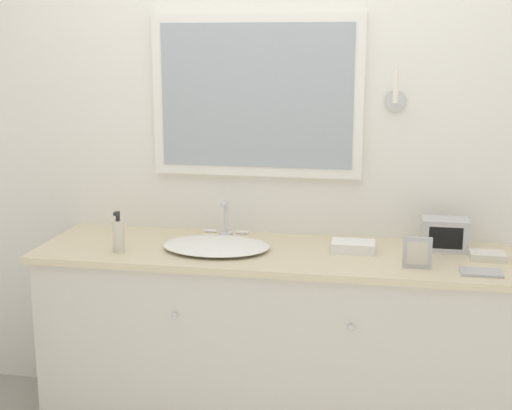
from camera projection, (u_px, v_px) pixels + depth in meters
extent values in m
cube|color=white|center=(284.00, 146.00, 3.32)|extent=(8.00, 0.06, 2.55)
cube|color=white|center=(257.00, 96.00, 3.24)|extent=(0.97, 0.04, 0.74)
cube|color=#9EA8B2|center=(256.00, 96.00, 3.22)|extent=(0.88, 0.01, 0.65)
cylinder|color=silver|center=(395.00, 101.00, 3.14)|extent=(0.09, 0.01, 0.09)
cylinder|color=silver|center=(395.00, 102.00, 3.10)|extent=(0.02, 0.10, 0.02)
cylinder|color=white|center=(396.00, 86.00, 3.03)|extent=(0.02, 0.02, 0.14)
cube|color=beige|center=(272.00, 346.00, 3.19)|extent=(2.00, 0.56, 0.83)
cube|color=beige|center=(273.00, 254.00, 3.10)|extent=(2.06, 0.59, 0.03)
sphere|color=silver|center=(174.00, 315.00, 2.93)|extent=(0.02, 0.02, 0.02)
sphere|color=silver|center=(351.00, 328.00, 2.80)|extent=(0.02, 0.02, 0.02)
ellipsoid|color=white|center=(216.00, 246.00, 3.11)|extent=(0.47, 0.35, 0.03)
cylinder|color=silver|center=(226.00, 235.00, 3.29)|extent=(0.06, 0.06, 0.03)
cylinder|color=silver|center=(226.00, 217.00, 3.27)|extent=(0.02, 0.02, 0.14)
cylinder|color=silver|center=(224.00, 204.00, 3.23)|extent=(0.02, 0.07, 0.02)
cylinder|color=white|center=(210.00, 231.00, 3.30)|extent=(0.06, 0.02, 0.02)
cylinder|color=white|center=(242.00, 232.00, 3.28)|extent=(0.05, 0.02, 0.02)
cylinder|color=beige|center=(119.00, 236.00, 3.06)|extent=(0.05, 0.05, 0.14)
cylinder|color=black|center=(118.00, 217.00, 3.04)|extent=(0.02, 0.02, 0.04)
cube|color=black|center=(117.00, 213.00, 3.02)|extent=(0.02, 0.03, 0.01)
cube|color=#BCBCC1|center=(445.00, 234.00, 3.09)|extent=(0.20, 0.13, 0.14)
cube|color=black|center=(446.00, 238.00, 3.03)|extent=(0.14, 0.01, 0.10)
cube|color=#B2B2B7|center=(417.00, 253.00, 2.83)|extent=(0.11, 0.01, 0.13)
cube|color=beige|center=(417.00, 253.00, 2.83)|extent=(0.08, 0.00, 0.09)
cube|color=silver|center=(487.00, 256.00, 2.97)|extent=(0.14, 0.11, 0.03)
cube|color=white|center=(353.00, 247.00, 3.07)|extent=(0.18, 0.12, 0.04)
cube|color=#ADADB2|center=(481.00, 272.00, 2.78)|extent=(0.16, 0.10, 0.01)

